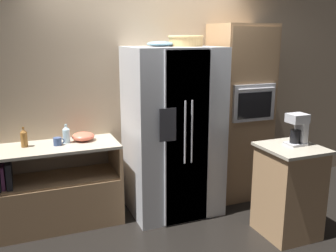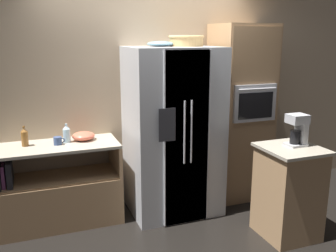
# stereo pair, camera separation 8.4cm
# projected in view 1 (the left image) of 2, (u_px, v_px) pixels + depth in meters

# --- Properties ---
(ground_plane) EXTENTS (20.00, 20.00, 0.00)m
(ground_plane) POSITION_uv_depth(u_px,v_px,m) (158.00, 211.00, 4.35)
(ground_plane) COLOR black
(wall_back) EXTENTS (12.00, 0.06, 2.80)m
(wall_back) POSITION_uv_depth(u_px,v_px,m) (144.00, 87.00, 4.43)
(wall_back) COLOR tan
(wall_back) RESTS_ON ground_plane
(counter_left) EXTENTS (1.28, 0.57, 0.88)m
(counter_left) POSITION_uv_depth(u_px,v_px,m) (58.00, 196.00, 4.01)
(counter_left) COLOR #A87F56
(counter_left) RESTS_ON ground_plane
(refrigerator) EXTENTS (0.99, 0.83, 1.88)m
(refrigerator) POSITION_uv_depth(u_px,v_px,m) (173.00, 132.00, 4.21)
(refrigerator) COLOR silver
(refrigerator) RESTS_ON ground_plane
(wall_oven) EXTENTS (0.67, 0.64, 2.13)m
(wall_oven) POSITION_uv_depth(u_px,v_px,m) (239.00, 113.00, 4.61)
(wall_oven) COLOR #A87F56
(wall_oven) RESTS_ON ground_plane
(island_counter) EXTENTS (0.56, 0.58, 0.94)m
(island_counter) POSITION_uv_depth(u_px,v_px,m) (289.00, 191.00, 3.77)
(island_counter) COLOR #A87F56
(island_counter) RESTS_ON ground_plane
(wicker_basket) EXTENTS (0.39, 0.39, 0.12)m
(wicker_basket) POSITION_uv_depth(u_px,v_px,m) (186.00, 40.00, 4.09)
(wicker_basket) COLOR tan
(wicker_basket) RESTS_ON refrigerator
(fruit_bowl) EXTENTS (0.29, 0.29, 0.06)m
(fruit_bowl) POSITION_uv_depth(u_px,v_px,m) (160.00, 44.00, 4.04)
(fruit_bowl) COLOR #668C99
(fruit_bowl) RESTS_ON refrigerator
(bottle_tall) EXTENTS (0.08, 0.08, 0.20)m
(bottle_tall) POSITION_uv_depth(u_px,v_px,m) (66.00, 134.00, 3.96)
(bottle_tall) COLOR silver
(bottle_tall) RESTS_ON counter_left
(bottle_short) EXTENTS (0.07, 0.07, 0.21)m
(bottle_short) POSITION_uv_depth(u_px,v_px,m) (24.00, 138.00, 3.81)
(bottle_short) COLOR brown
(bottle_short) RESTS_ON counter_left
(mug) EXTENTS (0.12, 0.08, 0.08)m
(mug) POSITION_uv_depth(u_px,v_px,m) (58.00, 141.00, 3.88)
(mug) COLOR #384C7A
(mug) RESTS_ON counter_left
(mixing_bowl) EXTENTS (0.24, 0.24, 0.09)m
(mixing_bowl) POSITION_uv_depth(u_px,v_px,m) (83.00, 136.00, 4.05)
(mixing_bowl) COLOR #DB664C
(mixing_bowl) RESTS_ON counter_left
(coffee_maker) EXTENTS (0.18, 0.16, 0.32)m
(coffee_maker) POSITION_uv_depth(u_px,v_px,m) (298.00, 128.00, 3.68)
(coffee_maker) COLOR #B2B2B7
(coffee_maker) RESTS_ON island_counter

